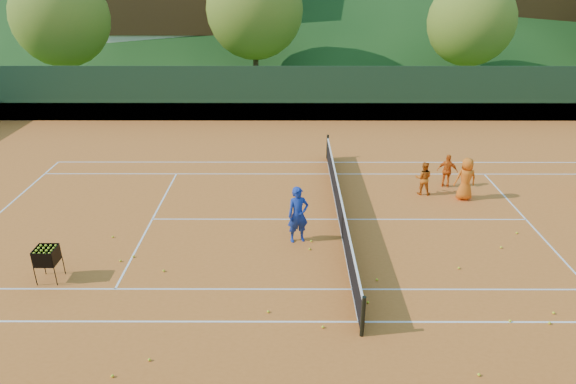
{
  "coord_description": "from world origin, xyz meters",
  "views": [
    {
      "loc": [
        -1.71,
        -15.63,
        8.06
      ],
      "look_at": [
        -1.75,
        0.0,
        1.05
      ],
      "focal_mm": 32.0,
      "sensor_mm": 36.0,
      "label": 1
    }
  ],
  "objects_px": {
    "student_a": "(423,178)",
    "student_c": "(466,179)",
    "ball_hopper": "(47,256)",
    "coach": "(298,215)",
    "tennis_net": "(340,206)",
    "student_b": "(447,171)"
  },
  "relations": [
    {
      "from": "coach",
      "to": "student_a",
      "type": "xyz_separation_m",
      "value": [
        4.76,
        3.6,
        -0.27
      ]
    },
    {
      "from": "student_c",
      "to": "student_b",
      "type": "bearing_deg",
      "value": -78.25
    },
    {
      "from": "student_c",
      "to": "ball_hopper",
      "type": "relative_size",
      "value": 1.6
    },
    {
      "from": "tennis_net",
      "to": "ball_hopper",
      "type": "distance_m",
      "value": 9.08
    },
    {
      "from": "student_b",
      "to": "student_a",
      "type": "bearing_deg",
      "value": 51.49
    },
    {
      "from": "coach",
      "to": "student_b",
      "type": "distance_m",
      "value": 7.26
    },
    {
      "from": "student_a",
      "to": "tennis_net",
      "type": "distance_m",
      "value": 3.96
    },
    {
      "from": "student_a",
      "to": "student_c",
      "type": "distance_m",
      "value": 1.5
    },
    {
      "from": "student_c",
      "to": "coach",
      "type": "bearing_deg",
      "value": 22.36
    },
    {
      "from": "student_a",
      "to": "tennis_net",
      "type": "relative_size",
      "value": 0.11
    },
    {
      "from": "student_a",
      "to": "student_c",
      "type": "relative_size",
      "value": 0.8
    },
    {
      "from": "student_b",
      "to": "student_c",
      "type": "distance_m",
      "value": 1.2
    },
    {
      "from": "student_a",
      "to": "student_c",
      "type": "xyz_separation_m",
      "value": [
        1.43,
        -0.45,
        0.16
      ]
    },
    {
      "from": "ball_hopper",
      "to": "student_c",
      "type": "bearing_deg",
      "value": 22.28
    },
    {
      "from": "student_b",
      "to": "ball_hopper",
      "type": "bearing_deg",
      "value": 46.11
    },
    {
      "from": "student_c",
      "to": "tennis_net",
      "type": "distance_m",
      "value": 5.05
    },
    {
      "from": "student_a",
      "to": "student_b",
      "type": "xyz_separation_m",
      "value": [
        1.09,
        0.69,
        0.02
      ]
    },
    {
      "from": "coach",
      "to": "student_a",
      "type": "distance_m",
      "value": 5.97
    },
    {
      "from": "coach",
      "to": "student_c",
      "type": "distance_m",
      "value": 6.95
    },
    {
      "from": "tennis_net",
      "to": "student_c",
      "type": "bearing_deg",
      "value": 19.55
    },
    {
      "from": "student_b",
      "to": "tennis_net",
      "type": "height_order",
      "value": "student_b"
    },
    {
      "from": "tennis_net",
      "to": "ball_hopper",
      "type": "relative_size",
      "value": 12.07
    }
  ]
}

